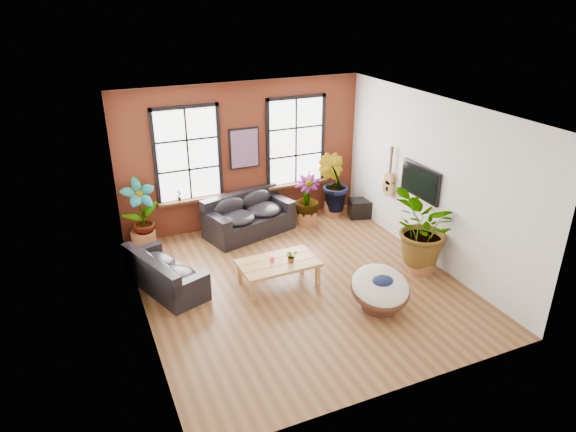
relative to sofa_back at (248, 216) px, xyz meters
name	(u,v)px	position (x,y,z in m)	size (l,w,h in m)	color
room	(298,201)	(0.15, -2.52, 1.32)	(6.04, 6.54, 3.54)	brown
sofa_back	(248,216)	(0.00, 0.00, 0.00)	(2.27, 1.53, 0.95)	black
sofa_left	(163,274)	(-2.36, -1.76, -0.09)	(1.41, 2.07, 0.76)	black
coffee_table	(278,264)	(-0.23, -2.48, 0.01)	(1.58, 0.93, 0.60)	#B68641
papasan_chair	(380,289)	(1.13, -4.02, -0.01)	(1.26, 1.27, 0.82)	#522D1D
poster	(244,148)	(0.15, 0.51, 1.52)	(0.74, 0.06, 0.98)	black
tv_wall_unit	(411,182)	(3.08, -2.08, 1.11)	(0.13, 1.86, 1.20)	black
media_box	(360,208)	(2.96, -0.27, -0.20)	(0.65, 0.59, 0.46)	black
pot_back_left	(144,239)	(-2.43, 0.19, -0.23)	(0.69, 0.69, 0.40)	#955530
pot_back_right	(333,208)	(2.39, 0.11, -0.26)	(0.55, 0.55, 0.34)	#955530
pot_right_wall	(422,263)	(2.69, -3.21, -0.23)	(0.65, 0.65, 0.40)	#955530
pot_mid	(307,218)	(1.50, -0.16, -0.25)	(0.53, 0.53, 0.37)	#955530
floor_plant_back_left	(141,211)	(-2.42, 0.17, 0.47)	(0.79, 0.54, 1.50)	#114011
floor_plant_back_right	(333,183)	(2.36, 0.12, 0.45)	(0.80, 0.65, 1.46)	#114011
floor_plant_right_wall	(425,229)	(2.67, -3.20, 0.53)	(1.45, 1.25, 1.61)	#114011
floor_plant_mid	(307,198)	(1.50, -0.16, 0.27)	(0.63, 0.63, 1.13)	#114011
table_plant	(291,256)	(0.00, -2.59, 0.20)	(0.23, 0.20, 0.25)	#114011
sill_plant_left	(179,195)	(-1.50, 0.46, 0.60)	(0.14, 0.10, 0.27)	#114011
sill_plant_right	(309,176)	(1.85, 0.46, 0.60)	(0.15, 0.15, 0.27)	#114011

